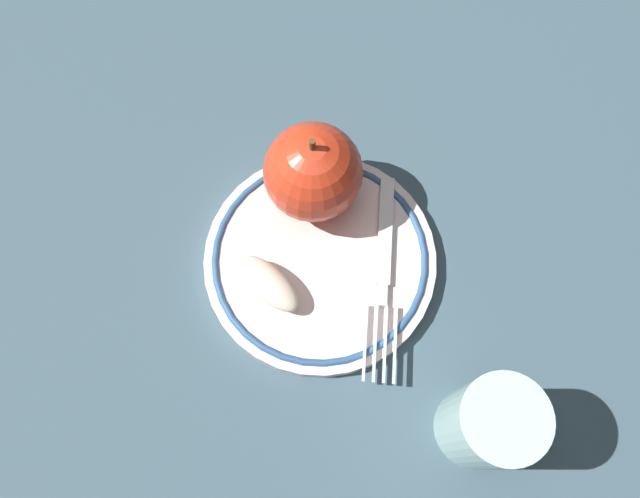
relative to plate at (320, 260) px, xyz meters
The scene contains 6 objects.
ground_plane 0.02m from the plate, 154.21° to the left, with size 2.00×2.00×0.00m, color #3E5663.
plate is the anchor object (origin of this frame).
apple_red_whole 0.08m from the plate, 169.49° to the left, with size 0.08×0.08×0.09m.
apple_slice_front 0.05m from the plate, 71.31° to the right, with size 0.06×0.03×0.02m, color beige.
fork 0.06m from the plate, 64.54° to the left, with size 0.18×0.07×0.00m.
drinking_glass 0.19m from the plate, 27.63° to the left, with size 0.06×0.06×0.10m, color silver.
Camera 1 is at (0.18, -0.05, 0.51)m, focal length 35.00 mm.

